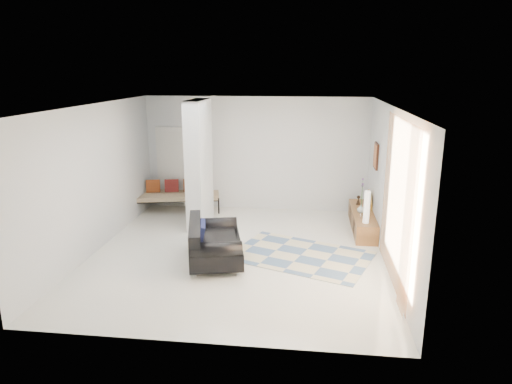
# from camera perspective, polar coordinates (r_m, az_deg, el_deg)

# --- Properties ---
(floor) EXTENTS (6.00, 6.00, 0.00)m
(floor) POSITION_cam_1_polar(r_m,az_deg,el_deg) (8.85, -2.33, -7.67)
(floor) COLOR white
(floor) RESTS_ON ground
(ceiling) EXTENTS (6.00, 6.00, 0.00)m
(ceiling) POSITION_cam_1_polar(r_m,az_deg,el_deg) (8.19, -2.54, 10.71)
(ceiling) COLOR white
(ceiling) RESTS_ON wall_back
(wall_back) EXTENTS (6.00, 0.00, 6.00)m
(wall_back) POSITION_cam_1_polar(r_m,az_deg,el_deg) (11.32, 0.00, 4.78)
(wall_back) COLOR silver
(wall_back) RESTS_ON ground
(wall_front) EXTENTS (6.00, 0.00, 6.00)m
(wall_front) POSITION_cam_1_polar(r_m,az_deg,el_deg) (5.60, -7.36, -6.18)
(wall_front) COLOR silver
(wall_front) RESTS_ON ground
(wall_left) EXTENTS (0.00, 6.00, 6.00)m
(wall_left) POSITION_cam_1_polar(r_m,az_deg,el_deg) (9.25, -19.49, 1.58)
(wall_left) COLOR silver
(wall_left) RESTS_ON ground
(wall_right) EXTENTS (0.00, 6.00, 6.00)m
(wall_right) POSITION_cam_1_polar(r_m,az_deg,el_deg) (8.43, 16.36, 0.58)
(wall_right) COLOR silver
(wall_right) RESTS_ON ground
(partition_column) EXTENTS (0.35, 1.20, 2.80)m
(partition_column) POSITION_cam_1_polar(r_m,az_deg,el_deg) (10.16, -7.12, 3.48)
(partition_column) COLOR silver
(partition_column) RESTS_ON floor
(hallway_door) EXTENTS (0.85, 0.06, 2.04)m
(hallway_door) POSITION_cam_1_polar(r_m,az_deg,el_deg) (11.78, -10.22, 3.07)
(hallway_door) COLOR silver
(hallway_door) RESTS_ON floor
(curtain) EXTENTS (0.00, 2.55, 2.55)m
(curtain) POSITION_cam_1_polar(r_m,az_deg,el_deg) (7.31, 17.18, -1.26)
(curtain) COLOR orange
(curtain) RESTS_ON wall_right
(wall_art) EXTENTS (0.04, 0.45, 0.55)m
(wall_art) POSITION_cam_1_polar(r_m,az_deg,el_deg) (10.01, 14.78, 4.39)
(wall_art) COLOR #36180E
(wall_art) RESTS_ON wall_right
(media_console) EXTENTS (0.45, 2.06, 0.80)m
(media_console) POSITION_cam_1_polar(r_m,az_deg,el_deg) (10.35, 13.15, -3.46)
(media_console) COLOR brown
(media_console) RESTS_ON floor
(loveseat) EXTENTS (1.25, 1.74, 0.76)m
(loveseat) POSITION_cam_1_polar(r_m,az_deg,el_deg) (8.41, -5.54, -6.37)
(loveseat) COLOR silver
(loveseat) RESTS_ON floor
(daybed) EXTENTS (2.14, 1.27, 0.77)m
(daybed) POSITION_cam_1_polar(r_m,az_deg,el_deg) (11.56, -9.76, -0.26)
(daybed) COLOR black
(daybed) RESTS_ON floor
(area_rug) EXTENTS (2.93, 2.45, 0.01)m
(area_rug) POSITION_cam_1_polar(r_m,az_deg,el_deg) (8.78, 5.62, -7.89)
(area_rug) COLOR #C2B994
(area_rug) RESTS_ON floor
(cylinder_lamp) EXTENTS (0.12, 0.12, 0.67)m
(cylinder_lamp) POSITION_cam_1_polar(r_m,az_deg,el_deg) (9.48, 13.67, -1.84)
(cylinder_lamp) COLOR silver
(cylinder_lamp) RESTS_ON media_console
(bronze_figurine) EXTENTS (0.12, 0.12, 0.22)m
(bronze_figurine) POSITION_cam_1_polar(r_m,az_deg,el_deg) (10.77, 12.68, -1.00)
(bronze_figurine) COLOR black
(bronze_figurine) RESTS_ON media_console
(vase) EXTENTS (0.18, 0.18, 0.18)m
(vase) POSITION_cam_1_polar(r_m,az_deg,el_deg) (10.19, 13.00, -2.05)
(vase) COLOR white
(vase) RESTS_ON media_console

